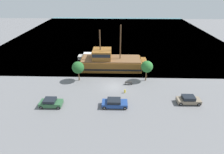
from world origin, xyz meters
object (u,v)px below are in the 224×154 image
parked_car_curb_front (188,100)px  parked_car_curb_mid (115,103)px  parked_car_curb_rear (51,103)px  pirate_ship (110,62)px  moored_boat_dockside (90,57)px  fire_hydrant (125,91)px  bench_promenade_east (129,83)px

parked_car_curb_front → parked_car_curb_mid: (-13.21, -1.30, -0.01)m
parked_car_curb_rear → pirate_ship: bearing=58.1°
moored_boat_dockside → fire_hydrant: size_ratio=9.30×
fire_hydrant → parked_car_curb_front: bearing=-15.1°
pirate_ship → fire_hydrant: 11.75m
moored_boat_dockside → parked_car_curb_front: moored_boat_dockside is taller
parked_car_curb_rear → bench_promenade_east: parked_car_curb_rear is taller
parked_car_curb_mid → fire_hydrant: 4.77m
parked_car_curb_rear → bench_promenade_east: bearing=29.1°
pirate_ship → parked_car_curb_rear: pirate_ship is taller
parked_car_curb_rear → fire_hydrant: bearing=19.2°
moored_boat_dockside → parked_car_curb_mid: 22.73m
pirate_ship → fire_hydrant: size_ratio=21.14×
moored_boat_dockside → parked_car_curb_rear: 22.14m
moored_boat_dockside → bench_promenade_east: moored_boat_dockside is taller
pirate_ship → parked_car_curb_front: pirate_ship is taller
parked_car_curb_front → bench_promenade_east: (-10.35, 6.26, -0.31)m
moored_boat_dockside → bench_promenade_east: 17.24m
pirate_ship → fire_hydrant: (3.30, -11.20, -1.39)m
parked_car_curb_front → fire_hydrant: bearing=164.9°
pirate_ship → parked_car_curb_front: (14.53, -14.23, -1.06)m
parked_car_curb_mid → bench_promenade_east: (2.87, 7.56, -0.29)m
parked_car_curb_rear → fire_hydrant: parked_car_curb_rear is taller
moored_boat_dockside → parked_car_curb_rear: bearing=-100.3°
parked_car_curb_mid → fire_hydrant: size_ratio=5.80×
parked_car_curb_front → bench_promenade_east: 12.10m
pirate_ship → bench_promenade_east: size_ratio=10.64×
pirate_ship → parked_car_curb_mid: (1.32, -15.53, -1.08)m
pirate_ship → parked_car_curb_rear: 18.58m
pirate_ship → bench_promenade_east: (4.19, -7.97, -1.37)m
pirate_ship → bench_promenade_east: pirate_ship is taller
parked_car_curb_rear → fire_hydrant: size_ratio=5.04×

